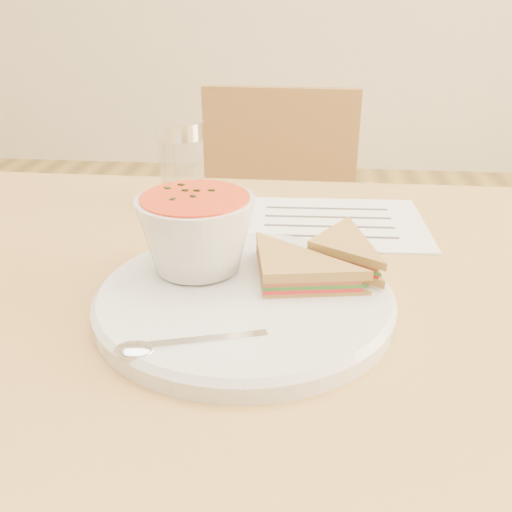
# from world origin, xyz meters

# --- Properties ---
(dining_table) EXTENTS (1.00, 0.70, 0.75)m
(dining_table) POSITION_xyz_m (0.00, 0.00, 0.38)
(dining_table) COLOR olive
(dining_table) RESTS_ON floor
(chair_far) EXTENTS (0.39, 0.39, 0.84)m
(chair_far) POSITION_xyz_m (0.00, 0.60, 0.42)
(chair_far) COLOR brown
(chair_far) RESTS_ON floor
(plate) EXTENTS (0.36, 0.36, 0.02)m
(plate) POSITION_xyz_m (0.03, -0.08, 0.76)
(plate) COLOR silver
(plate) RESTS_ON dining_table
(soup_bowl) EXTENTS (0.16, 0.16, 0.09)m
(soup_bowl) POSITION_xyz_m (-0.03, -0.04, 0.81)
(soup_bowl) COLOR silver
(soup_bowl) RESTS_ON plate
(sandwich_half_a) EXTENTS (0.12, 0.12, 0.03)m
(sandwich_half_a) POSITION_xyz_m (0.05, -0.10, 0.78)
(sandwich_half_a) COLOR #B78E40
(sandwich_half_a) RESTS_ON plate
(sandwich_half_b) EXTENTS (0.13, 0.13, 0.03)m
(sandwich_half_b) POSITION_xyz_m (0.09, -0.03, 0.79)
(sandwich_half_b) COLOR #B78E40
(sandwich_half_b) RESTS_ON plate
(spoon) EXTENTS (0.18, 0.09, 0.01)m
(spoon) POSITION_xyz_m (-0.01, -0.18, 0.77)
(spoon) COLOR silver
(spoon) RESTS_ON plate
(paper_menu) EXTENTS (0.27, 0.21, 0.00)m
(paper_menu) POSITION_xyz_m (0.12, 0.16, 0.75)
(paper_menu) COLOR silver
(paper_menu) RESTS_ON dining_table
(condiment_shaker) EXTENTS (0.08, 0.08, 0.12)m
(condiment_shaker) POSITION_xyz_m (-0.10, 0.23, 0.81)
(condiment_shaker) COLOR silver
(condiment_shaker) RESTS_ON dining_table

